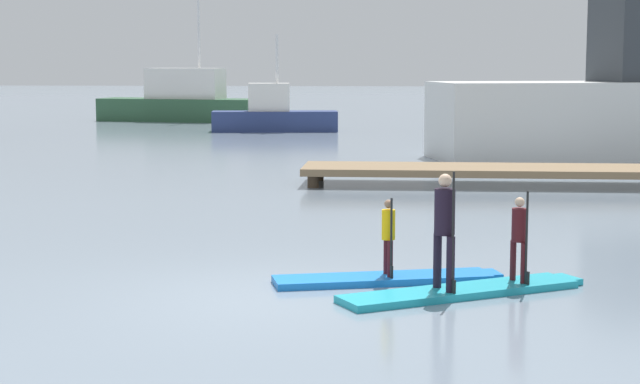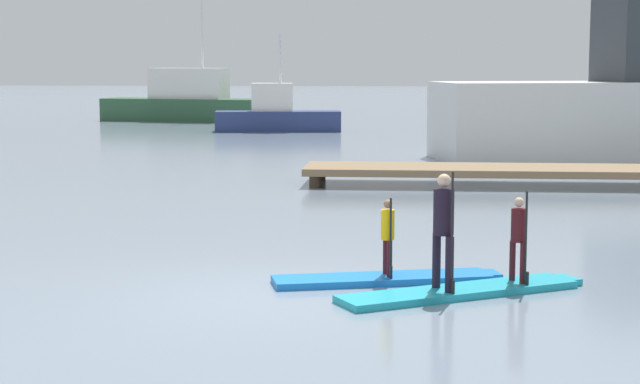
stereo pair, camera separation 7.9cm
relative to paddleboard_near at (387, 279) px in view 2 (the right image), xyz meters
The scene contains 9 objects.
ground_plane 1.95m from the paddleboard_near, 145.38° to the right, with size 240.00×240.00×0.00m, color gray.
paddleboard_near is the anchor object (origin of this frame).
paddler_child_solo 0.66m from the paddleboard_near, 59.89° to the right, with size 0.23×0.38×1.13m.
paddleboard_far 1.27m from the paddleboard_near, 34.53° to the right, with size 3.42×2.32×0.10m.
paddler_adult 1.50m from the paddleboard_near, 49.59° to the right, with size 0.38×0.44×1.60m.
paddler_child_front 1.96m from the paddleboard_near, ahead, with size 0.28×0.37×1.28m.
fishing_boat_green_midground 32.38m from the paddleboard_near, 100.11° to the left, with size 5.74×2.13×4.33m.
trawler_grey_distant 41.15m from the paddleboard_near, 106.31° to the left, with size 8.69×3.76×8.11m.
floating_dock 12.16m from the paddleboard_near, 78.09° to the left, with size 9.72×2.20×0.48m.
Camera 2 is at (1.91, -13.44, 3.12)m, focal length 58.42 mm.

